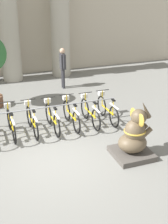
% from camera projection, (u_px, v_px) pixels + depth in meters
% --- Properties ---
extents(ground_plane, '(60.00, 60.00, 0.00)m').
position_uv_depth(ground_plane, '(56.00, 160.00, 8.42)').
color(ground_plane, slate).
extents(building_facade, '(20.00, 0.20, 6.00)m').
position_uv_depth(building_facade, '(4.00, 13.00, 14.61)').
color(building_facade, '#BCB29E').
rests_on(building_facade, ground_plane).
extents(column_middle, '(1.13, 1.13, 5.16)m').
position_uv_depth(column_middle, '(8.00, 24.00, 13.91)').
color(column_middle, '#ADA899').
rests_on(column_middle, ground_plane).
extents(column_right, '(1.13, 1.13, 5.16)m').
position_uv_depth(column_right, '(60.00, 21.00, 14.67)').
color(column_right, '#ADA899').
rests_on(column_right, ground_plane).
extents(bike_rack, '(5.12, 0.05, 0.77)m').
position_uv_depth(bike_rack, '(41.00, 111.00, 9.87)').
color(bike_rack, gray).
rests_on(bike_rack, ground_plane).
extents(bicycle_2, '(0.48, 1.73, 0.97)m').
position_uv_depth(bicycle_2, '(11.00, 123.00, 9.57)').
color(bicycle_2, black).
rests_on(bicycle_2, ground_plane).
extents(bicycle_3, '(0.48, 1.73, 0.97)m').
position_uv_depth(bicycle_3, '(32.00, 120.00, 9.77)').
color(bicycle_3, black).
rests_on(bicycle_3, ground_plane).
extents(bicycle_4, '(0.48, 1.73, 0.97)m').
position_uv_depth(bicycle_4, '(52.00, 118.00, 9.95)').
color(bicycle_4, black).
rests_on(bicycle_4, ground_plane).
extents(bicycle_5, '(0.48, 1.73, 0.97)m').
position_uv_depth(bicycle_5, '(71.00, 114.00, 10.19)').
color(bicycle_5, black).
rests_on(bicycle_5, ground_plane).
extents(bicycle_6, '(0.48, 1.73, 0.97)m').
position_uv_depth(bicycle_6, '(90.00, 112.00, 10.35)').
color(bicycle_6, black).
rests_on(bicycle_6, ground_plane).
extents(bicycle_7, '(0.48, 1.73, 0.97)m').
position_uv_depth(bicycle_7, '(107.00, 109.00, 10.59)').
color(bicycle_7, black).
rests_on(bicycle_7, ground_plane).
extents(elephant_statue, '(1.03, 1.03, 1.61)m').
position_uv_depth(elephant_statue, '(134.00, 138.00, 8.42)').
color(elephant_statue, '#4C4742').
rests_on(elephant_statue, ground_plane).
extents(person_pedestrian, '(0.23, 0.47, 1.77)m').
position_uv_depth(person_pedestrian, '(63.00, 64.00, 13.47)').
color(person_pedestrian, '#28282D').
rests_on(person_pedestrian, ground_plane).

